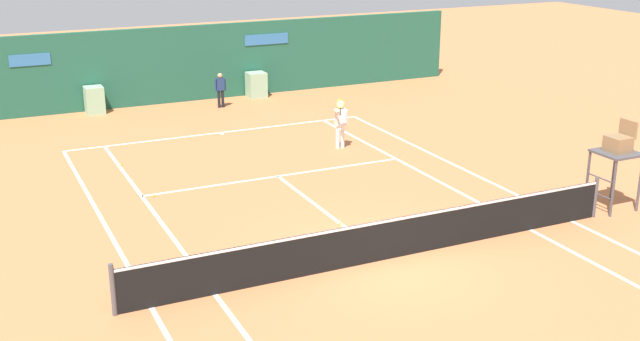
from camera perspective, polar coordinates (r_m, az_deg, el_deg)
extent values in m
plane|color=#C67042|center=(17.66, 4.90, -6.41)|extent=(80.00, 80.00, 0.00)
cube|color=white|center=(27.79, -7.24, 2.74)|extent=(10.60, 0.10, 0.01)
cube|color=white|center=(15.91, -12.12, -9.68)|extent=(0.10, 23.40, 0.01)
cube|color=white|center=(16.20, -7.61, -8.89)|extent=(0.10, 23.40, 0.01)
cube|color=white|center=(19.83, 14.99, -4.16)|extent=(0.10, 23.40, 0.01)
cube|color=white|center=(20.66, 17.76, -3.51)|extent=(0.10, 23.40, 0.01)
cube|color=white|center=(23.02, -3.07, -0.41)|extent=(8.00, 0.10, 0.01)
cube|color=white|center=(20.26, 0.37, -3.02)|extent=(0.10, 6.40, 0.01)
cube|color=white|center=(27.65, -7.14, 2.67)|extent=(0.10, 0.24, 0.01)
cylinder|color=#4C4C51|center=(15.56, -14.78, -8.36)|extent=(0.10, 0.10, 1.07)
cylinder|color=#4C4C51|center=(20.94, 19.32, -1.82)|extent=(0.10, 0.10, 1.07)
cube|color=black|center=(17.47, 4.94, -5.00)|extent=(12.00, 0.03, 0.95)
cube|color=white|center=(17.30, 4.98, -3.64)|extent=(12.00, 0.04, 0.06)
cube|color=#1E5642|center=(32.42, -10.32, 7.57)|extent=(25.00, 0.24, 3.05)
cube|color=#2D6BA8|center=(31.23, -20.28, 7.53)|extent=(1.47, 0.02, 0.44)
cube|color=#2D6BA8|center=(33.34, -3.89, 9.47)|extent=(1.93, 0.02, 0.44)
cube|color=#8CB793|center=(31.40, -16.03, 4.93)|extent=(0.68, 0.70, 1.04)
cube|color=#8CB793|center=(33.05, -4.64, 6.22)|extent=(0.75, 0.70, 1.03)
cylinder|color=#47474C|center=(21.05, 20.48, -1.26)|extent=(0.07, 0.07, 1.48)
cylinder|color=#47474C|center=(21.65, 18.81, -0.56)|extent=(0.07, 0.07, 1.48)
cylinder|color=#47474C|center=(21.69, 22.16, -0.91)|extent=(0.07, 0.07, 1.48)
cylinder|color=#47474C|center=(22.26, 20.49, -0.23)|extent=(0.07, 0.07, 1.48)
cylinder|color=#47474C|center=(21.44, 19.55, -1.65)|extent=(0.04, 0.81, 0.04)
cylinder|color=#47474C|center=(21.30, 19.67, -0.53)|extent=(0.04, 0.81, 0.04)
cube|color=#47474C|center=(21.43, 20.71, 1.21)|extent=(1.00, 1.00, 0.06)
cube|color=olive|center=(21.37, 20.78, 1.80)|extent=(0.52, 0.56, 0.40)
cube|color=olive|center=(21.48, 21.43, 2.85)|extent=(0.06, 0.56, 0.45)
cylinder|color=white|center=(25.70, 1.65, 2.49)|extent=(0.13, 0.13, 0.77)
cylinder|color=white|center=(25.64, 1.29, 2.46)|extent=(0.13, 0.13, 0.77)
cube|color=white|center=(25.50, 1.48, 3.90)|extent=(0.36, 0.22, 0.54)
sphere|color=tan|center=(25.41, 1.49, 4.72)|extent=(0.21, 0.21, 0.21)
cylinder|color=white|center=(25.59, 1.93, 3.85)|extent=(0.08, 0.08, 0.52)
cylinder|color=tan|center=(25.13, 1.25, 4.21)|extent=(0.12, 0.53, 0.08)
cylinder|color=black|center=(24.87, 1.48, 4.32)|extent=(0.03, 0.03, 0.22)
torus|color=yellow|center=(24.81, 1.48, 4.88)|extent=(0.30, 0.05, 0.30)
cylinder|color=silver|center=(24.81, 1.48, 4.88)|extent=(0.26, 0.03, 0.26)
cylinder|color=black|center=(31.41, -7.06, 5.19)|extent=(0.11, 0.11, 0.69)
cylinder|color=black|center=(31.36, -7.33, 5.16)|extent=(0.11, 0.11, 0.69)
cube|color=navy|center=(31.26, -7.24, 6.23)|extent=(0.31, 0.17, 0.49)
sphere|color=tan|center=(31.19, -7.26, 6.84)|extent=(0.19, 0.19, 0.19)
cylinder|color=navy|center=(31.32, -6.90, 6.20)|extent=(0.07, 0.07, 0.47)
cylinder|color=navy|center=(31.21, -7.58, 6.13)|extent=(0.07, 0.07, 0.47)
sphere|color=#CCE033|center=(24.67, -14.28, 0.40)|extent=(0.07, 0.07, 0.07)
sphere|color=#CCE033|center=(21.79, -11.96, -1.80)|extent=(0.07, 0.07, 0.07)
sphere|color=#CCE033|center=(19.44, 1.49, -3.87)|extent=(0.07, 0.07, 0.07)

